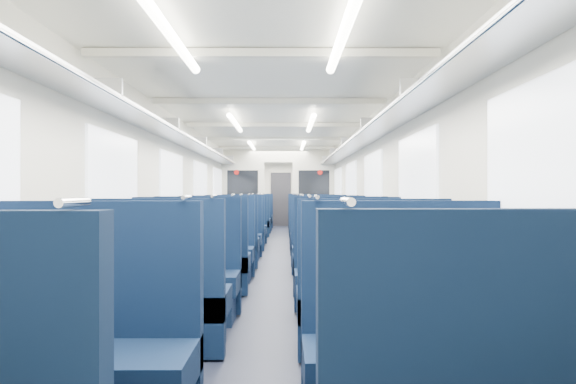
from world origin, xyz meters
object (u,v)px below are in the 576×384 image
object	(u,v)px
seat_18	(243,229)
seat_27	(304,218)
seat_21	(309,224)
seat_26	(257,218)
seat_7	(350,279)
seat_24	(255,219)
seat_4	(156,305)
seat_23	(307,222)
seat_25	(306,219)
seat_6	(183,281)
seat_12	(225,245)
seat_9	(339,264)
seat_16	(239,233)
seat_19	(313,230)
seat_13	(324,244)
seat_15	(319,238)
seat_3	(407,357)
end_door	(281,199)
seat_8	(204,263)
seat_10	(215,253)
seat_2	(88,363)
seat_22	(252,222)
seat_14	(232,239)
seat_5	(370,306)
seat_11	(330,252)
bulkhead	(278,193)
seat_20	(249,224)
seat_17	(316,233)

from	to	relation	value
seat_18	seat_27	distance (m)	5.64
seat_21	seat_26	world-z (taller)	same
seat_7	seat_24	world-z (taller)	same
seat_4	seat_7	size ratio (longest dim) A/B	1.00
seat_23	seat_25	xyz separation A→B (m)	(0.00, 1.18, 0.00)
seat_6	seat_12	distance (m)	3.34
seat_9	seat_27	distance (m)	11.26
seat_9	seat_12	xyz separation A→B (m)	(-1.66, 2.20, 0.00)
seat_6	seat_16	xyz separation A→B (m)	(0.00, 5.79, 0.00)
seat_16	seat_18	xyz separation A→B (m)	(0.00, 1.22, 0.00)
seat_19	seat_13	bearing A→B (deg)	-90.00
seat_9	seat_15	distance (m)	3.56
seat_16	seat_24	size ratio (longest dim) A/B	1.00
seat_7	seat_21	size ratio (longest dim) A/B	1.00
seat_25	seat_27	xyz separation A→B (m)	(0.00, 1.15, 0.00)
seat_3	seat_16	xyz separation A→B (m)	(-1.66, 8.09, 0.00)
seat_4	seat_7	xyz separation A→B (m)	(1.66, 1.13, 0.00)
end_door	seat_3	size ratio (longest dim) A/B	1.61
seat_7	seat_21	bearing A→B (deg)	90.00
seat_7	seat_8	bearing A→B (deg)	145.39
seat_7	seat_16	distance (m)	5.94
seat_9	seat_10	size ratio (longest dim) A/B	1.00
seat_6	seat_9	size ratio (longest dim) A/B	1.00
seat_2	seat_10	bearing A→B (deg)	90.00
seat_2	seat_26	world-z (taller)	same
seat_12	seat_22	world-z (taller)	same
seat_9	seat_14	distance (m)	3.75
seat_12	seat_15	bearing A→B (deg)	39.35
seat_19	seat_5	bearing A→B (deg)	-90.00
seat_2	seat_10	distance (m)	4.62
seat_3	seat_12	world-z (taller)	same
seat_26	seat_15	bearing A→B (deg)	-77.75
seat_23	seat_11	bearing A→B (deg)	-90.00
seat_6	seat_8	xyz separation A→B (m)	(0.00, 1.24, 0.00)
bulkhead	seat_13	bearing A→B (deg)	-77.83
seat_10	seat_11	size ratio (longest dim) A/B	1.00
seat_2	seat_10	world-z (taller)	same
seat_11	seat_4	bearing A→B (deg)	-115.79
seat_26	seat_27	size ratio (longest dim) A/B	1.00
seat_8	seat_18	xyz separation A→B (m)	(0.00, 5.77, 0.00)
seat_3	bulkhead	bearing A→B (deg)	94.91
bulkhead	seat_26	size ratio (longest dim) A/B	2.25
seat_5	seat_20	size ratio (longest dim) A/B	1.00
seat_6	seat_8	bearing A→B (deg)	90.00
seat_12	seat_27	size ratio (longest dim) A/B	1.00
seat_27	seat_22	bearing A→B (deg)	-124.82
seat_15	seat_18	xyz separation A→B (m)	(-1.66, 2.30, 0.00)
bulkhead	seat_17	xyz separation A→B (m)	(0.83, -1.50, -0.85)
seat_22	seat_20	bearing A→B (deg)	-90.00
seat_16	seat_11	bearing A→B (deg)	-63.99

